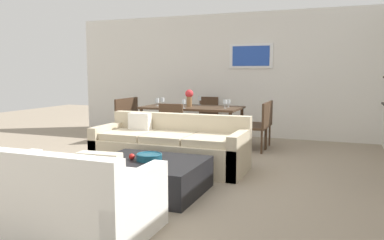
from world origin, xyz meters
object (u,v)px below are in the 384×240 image
at_px(apple_on_coffee_table, 132,157).
at_px(wine_glass_head, 200,99).
at_px(centerpiece_vase, 189,96).
at_px(dining_chair_foot, 174,125).
at_px(dining_table, 192,110).
at_px(dining_chair_left_near, 126,117).
at_px(wine_glass_left_far, 162,100).
at_px(loveseat_white, 64,199).
at_px(wine_glass_foot, 184,102).
at_px(wine_glass_right_near, 225,102).
at_px(coffee_table, 149,176).
at_px(dining_chair_right_far, 263,121).
at_px(sofa_beige, 170,148).
at_px(dining_chair_head, 207,114).
at_px(decorative_bowl, 149,157).
at_px(dining_chair_left_far, 137,115).
at_px(wine_glass_right_far, 228,102).
at_px(dining_chair_right_near, 259,124).
at_px(wine_glass_left_near, 157,101).

xyz_separation_m(apple_on_coffee_table, wine_glass_head, (-0.41, 3.47, 0.46)).
bearing_deg(centerpiece_vase, dining_chair_foot, -85.93).
relative_size(dining_table, dining_chair_left_near, 2.17).
bearing_deg(wine_glass_left_far, wine_glass_head, 23.68).
distance_m(loveseat_white, apple_on_coffee_table, 1.24).
bearing_deg(wine_glass_foot, loveseat_white, -83.59).
bearing_deg(loveseat_white, wine_glass_right_near, 86.33).
height_order(coffee_table, dining_chair_right_far, dining_chair_right_far).
distance_m(sofa_beige, dining_chair_foot, 1.05).
bearing_deg(dining_chair_head, loveseat_white, -85.22).
height_order(dining_table, wine_glass_foot, wine_glass_foot).
relative_size(decorative_bowl, wine_glass_foot, 1.88).
relative_size(dining_chair_right_far, wine_glass_right_near, 5.50).
relative_size(apple_on_coffee_table, wine_glass_foot, 0.44).
bearing_deg(sofa_beige, dining_chair_left_far, 129.88).
height_order(decorative_bowl, dining_chair_right_far, dining_chair_right_far).
relative_size(dining_chair_foot, wine_glass_right_near, 5.50).
bearing_deg(dining_table, wine_glass_right_far, 9.78).
xyz_separation_m(dining_chair_foot, wine_glass_right_far, (0.70, 1.02, 0.35)).
height_order(apple_on_coffee_table, dining_chair_foot, dining_chair_foot).
xyz_separation_m(dining_chair_left_far, wine_glass_right_near, (2.06, -0.34, 0.36)).
bearing_deg(dining_chair_left_far, centerpiece_vase, -9.06).
bearing_deg(wine_glass_head, dining_chair_right_near, -25.46).
bearing_deg(wine_glass_foot, coffee_table, -76.53).
relative_size(dining_chair_left_far, wine_glass_foot, 5.36).
relative_size(sofa_beige, wine_glass_left_near, 14.56).
bearing_deg(wine_glass_left_near, decorative_bowl, -65.41).
bearing_deg(dining_chair_right_far, dining_chair_right_near, -90.00).
bearing_deg(coffee_table, dining_chair_left_near, 125.33).
relative_size(dining_chair_right_far, wine_glass_left_near, 5.68).
height_order(sofa_beige, dining_table, sofa_beige).
relative_size(sofa_beige, apple_on_coffee_table, 30.91).
height_order(dining_chair_foot, dining_chair_head, same).
bearing_deg(dining_chair_foot, wine_glass_right_near, 47.86).
distance_m(dining_table, dining_chair_right_far, 1.39).
height_order(loveseat_white, dining_chair_right_far, dining_chair_right_far).
bearing_deg(dining_chair_head, wine_glass_foot, -90.00).
distance_m(sofa_beige, loveseat_white, 2.43).
bearing_deg(dining_chair_head, apple_on_coffee_table, -84.09).
xyz_separation_m(loveseat_white, dining_chair_left_near, (-1.79, 4.06, 0.21)).
relative_size(dining_chair_right_far, dining_chair_right_near, 1.00).
relative_size(decorative_bowl, dining_table, 0.16).
relative_size(dining_chair_head, centerpiece_vase, 2.66).
height_order(sofa_beige, wine_glass_left_near, wine_glass_left_near).
distance_m(dining_chair_left_near, centerpiece_vase, 1.39).
xyz_separation_m(dining_chair_left_near, dining_chair_left_far, (0.00, 0.44, 0.00)).
height_order(coffee_table, dining_chair_foot, dining_chair_foot).
distance_m(loveseat_white, dining_chair_right_near, 4.17).
bearing_deg(loveseat_white, dining_chair_foot, 97.29).
xyz_separation_m(dining_chair_right_far, wine_glass_foot, (-1.36, -0.65, 0.36)).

